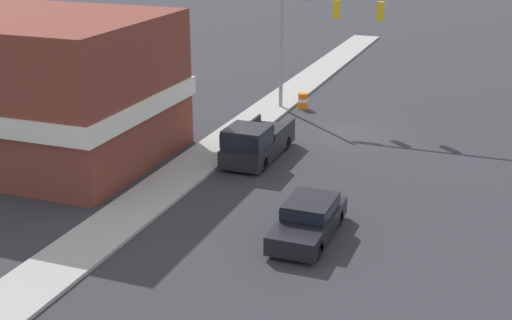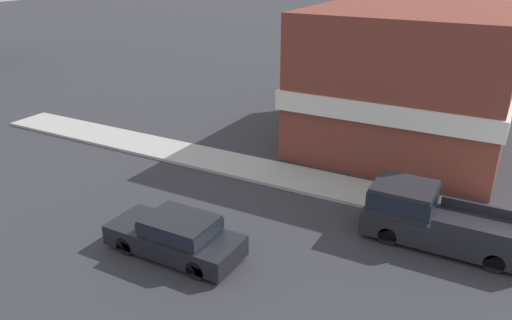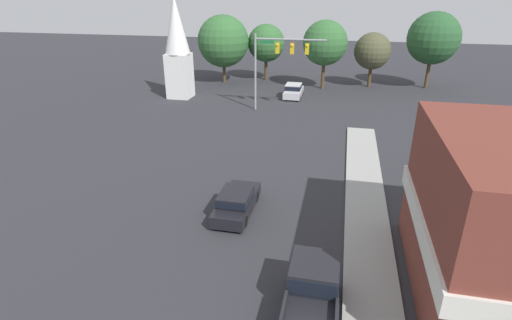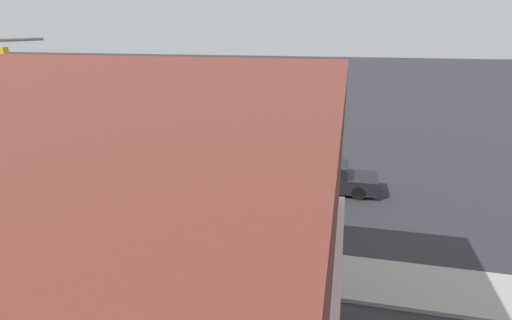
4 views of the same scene
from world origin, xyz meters
The scene contains 10 objects.
far_signal_assembly centered at (-2.92, 34.58, 5.77)m, with size 7.25×0.49×7.83m.
car_lead centered at (-1.64, 13.18, 0.75)m, with size 1.85×4.67×1.43m.
car_distant centered at (-1.94, 40.58, 0.84)m, with size 1.94×4.57×1.63m.
pickup_truck_parked centered at (3.29, 6.03, 0.96)m, with size 2.02×5.47×1.96m.
church_steeple centered at (-15.08, 37.75, 5.93)m, with size 2.87×2.87×11.34m.
backdrop_tree_left_far centered at (-12.40, 46.89, 5.50)m, with size 6.83×6.83×8.92m.
backdrop_tree_left_mid centered at (-7.09, 49.73, 5.06)m, with size 5.08×5.08×7.62m.
backdrop_tree_center centered at (1.13, 45.94, 5.73)m, with size 5.55×5.55×8.52m.
backdrop_tree_right_mid centered at (7.08, 48.27, 4.61)m, with size 4.63×4.63×6.94m.
backdrop_tree_right_far centered at (14.32, 49.16, 6.27)m, with size 6.44×6.44×9.50m.
Camera 3 is at (3.77, -6.15, 11.93)m, focal length 28.00 mm.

